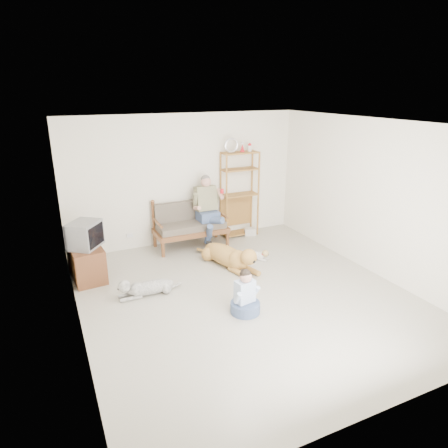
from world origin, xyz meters
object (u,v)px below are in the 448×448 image
loveseat (190,224)px  tv_stand (86,262)px  golden_retriever (230,256)px  etagere (240,194)px

loveseat → tv_stand: (-2.17, -0.69, -0.19)m
tv_stand → loveseat: bearing=12.4°
tv_stand → golden_retriever: size_ratio=0.58×
loveseat → golden_retriever: (0.31, -1.32, -0.28)m
loveseat → etagere: (1.23, 0.13, 0.48)m
loveseat → tv_stand: loveseat is taller
loveseat → etagere: etagere is taller
tv_stand → golden_retriever: bearing=-19.5°
loveseat → etagere: bearing=6.4°
etagere → tv_stand: bearing=-166.4°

